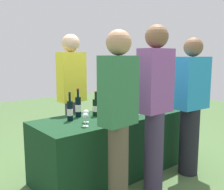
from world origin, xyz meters
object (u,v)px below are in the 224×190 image
wine_bottle_5 (134,101)px  guest_1 (155,102)px  wine_glass_2 (113,110)px  wine_bottle_3 (106,105)px  wine_glass_0 (85,117)px  menu_board (115,119)px  wine_bottle_0 (70,111)px  wine_glass_4 (140,106)px  server_pouring (72,93)px  wine_bottle_1 (78,107)px  guest_2 (191,102)px  ice_bucket (151,102)px  wine_glass_3 (137,106)px  guest_0 (118,114)px  wine_glass_1 (86,113)px  wine_bottle_4 (118,102)px  wine_bottle_2 (96,107)px  wine_bottle_6 (140,99)px

wine_bottle_5 → guest_1: (-0.38, -0.69, 0.12)m
wine_bottle_5 → wine_glass_2: wine_bottle_5 is taller
wine_bottle_3 → wine_glass_0: size_ratio=2.14×
wine_bottle_3 → menu_board: size_ratio=0.42×
wine_bottle_0 → menu_board: size_ratio=0.45×
wine_glass_4 → server_pouring: bearing=130.0°
wine_bottle_1 → guest_2: size_ratio=0.20×
wine_bottle_1 → ice_bucket: wine_bottle_1 is taller
wine_bottle_0 → guest_2: size_ratio=0.19×
menu_board → wine_glass_2: bearing=-139.2°
wine_glass_3 → guest_0: (-0.72, -0.47, 0.09)m
menu_board → wine_bottle_5: bearing=-123.1°
wine_glass_3 → wine_glass_1: bearing=172.3°
wine_glass_3 → server_pouring: size_ratio=0.09×
wine_bottle_3 → wine_glass_1: wine_bottle_3 is taller
wine_bottle_1 → wine_glass_4: bearing=-23.7°
guest_0 → menu_board: size_ratio=2.32×
wine_bottle_1 → wine_glass_4: wine_bottle_1 is taller
wine_bottle_1 → server_pouring: 0.41m
guest_1 → wine_glass_2: bearing=111.1°
wine_glass_0 → ice_bucket: 1.22m
wine_bottle_0 → menu_board: bearing=32.1°
wine_glass_4 → guest_0: 0.97m
wine_bottle_1 → wine_bottle_5: bearing=-8.9°
server_pouring → guest_1: guest_1 is taller
wine_bottle_1 → guest_2: guest_2 is taller
wine_bottle_0 → wine_glass_0: (0.00, -0.30, -0.01)m
wine_glass_1 → guest_2: guest_2 is taller
wine_bottle_1 → server_pouring: server_pouring is taller
wine_bottle_4 → wine_glass_2: (-0.33, -0.30, -0.01)m
wine_bottle_2 → server_pouring: 0.48m
ice_bucket → wine_bottle_2: bearing=171.7°
ice_bucket → wine_bottle_0: bearing=174.8°
wine_bottle_2 → wine_glass_3: size_ratio=2.05×
ice_bucket → menu_board: 1.08m
wine_bottle_1 → wine_bottle_2: wine_bottle_1 is taller
wine_glass_1 → wine_glass_2: 0.31m
wine_bottle_0 → wine_glass_4: (0.88, -0.21, -0.02)m
wine_bottle_0 → wine_bottle_6: size_ratio=0.95×
wine_bottle_2 → wine_bottle_3: 0.16m
wine_bottle_2 → wine_glass_2: size_ratio=2.06×
wine_bottle_3 → guest_1: 0.75m
wine_glass_1 → wine_bottle_1: bearing=75.3°
wine_bottle_4 → guest_0: bearing=-130.7°
wine_glass_1 → ice_bucket: (1.10, 0.06, -0.01)m
wine_bottle_4 → server_pouring: bearing=134.8°
wine_bottle_3 → wine_glass_0: 0.62m
wine_glass_0 → wine_glass_2: wine_glass_2 is taller
wine_glass_2 → wine_glass_4: size_ratio=1.12×
wine_bottle_4 → wine_glass_4: bearing=-60.0°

